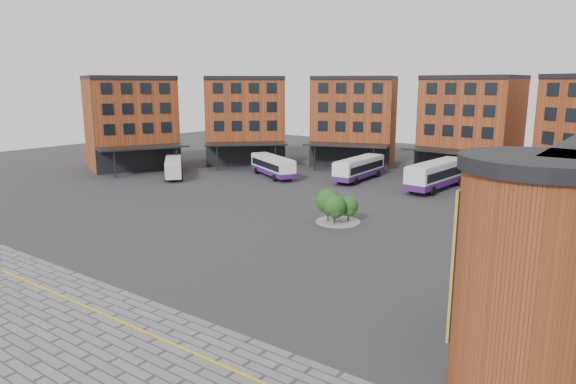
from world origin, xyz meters
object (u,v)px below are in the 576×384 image
Objects in this scene: bus_a at (173,166)px; bus_e at (541,199)px; bus_b at (273,166)px; bus_c at (359,168)px; bus_d at (437,174)px; tree_island at (335,206)px.

bus_e is (47.67, 6.99, 0.13)m from bus_a.
bus_c is (11.50, 5.10, 0.08)m from bus_b.
bus_e is at bearing -23.23° from bus_d.
bus_a is 26.83m from bus_c.
bus_e is at bearing -64.39° from bus_b.
bus_b is (11.48, 8.75, 0.00)m from bus_a.
tree_island reaches higher than bus_c.
bus_c is 25.62m from bus_e.
bus_e reaches higher than bus_b.
bus_b is 0.82× the size of bus_d.
tree_island is at bearing -69.28° from bus_c.
bus_b is at bearing -158.08° from bus_c.
bus_c is 0.88× the size of bus_d.
bus_c is at bearing 178.46° from bus_e.
bus_b is (-20.57, 16.58, -0.13)m from tree_island.
bus_a is at bearing -157.68° from bus_e.
bus_e is at bearing 43.50° from tree_island.
bus_b is at bearing -168.80° from bus_e.
tree_island reaches higher than bus_b.
bus_c is 0.96× the size of bus_e.
bus_b is at bearing -10.44° from bus_a.
tree_island is 0.37× the size of bus_e.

